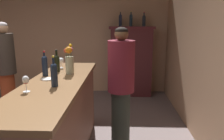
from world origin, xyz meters
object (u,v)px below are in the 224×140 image
display_bottle_midleft (131,20)px  wine_glass_rear (71,60)px  wine_glass_mid (26,81)px  wine_glass_front (61,60)px  bar_counter (59,123)px  wine_bottle_pinot (54,74)px  wine_bottle_malbec (57,62)px  wine_bottle_merlot (45,65)px  display_bottle_left (120,20)px  display_bottle_center (144,20)px  bartender (121,86)px  cheese_plate (48,79)px  patron_in_grey (6,69)px  display_cabinet (131,60)px  flower_arrangement (69,60)px

display_bottle_midleft → wine_glass_rear: bearing=-116.3°
wine_glass_mid → wine_glass_front: bearing=88.8°
bar_counter → display_bottle_midleft: size_ratio=6.83×
wine_bottle_pinot → wine_bottle_malbec: (-0.17, 0.68, -0.01)m
bar_counter → wine_bottle_merlot: size_ratio=7.34×
wine_glass_mid → display_bottle_left: size_ratio=0.49×
wine_bottle_pinot → display_bottle_center: display_bottle_center is taller
wine_bottle_merlot → wine_glass_rear: wine_bottle_merlot is taller
wine_glass_front → bartender: bearing=-21.9°
cheese_plate → display_bottle_center: bearing=62.3°
wine_glass_mid → bar_counter: bearing=67.9°
display_bottle_center → patron_in_grey: size_ratio=0.18×
wine_bottle_merlot → cheese_plate: 0.23m
wine_glass_mid → bartender: size_ratio=0.09×
bar_counter → bartender: bartender is taller
display_cabinet → display_bottle_center: 0.96m
flower_arrangement → patron_in_grey: (-1.24, 0.73, -0.28)m
wine_glass_mid → display_bottle_center: size_ratio=0.50×
bar_counter → display_bottle_midleft: 3.09m
display_bottle_midleft → bar_counter: bearing=-109.8°
display_bottle_midleft → patron_in_grey: size_ratio=0.19×
flower_arrangement → display_bottle_midleft: size_ratio=1.16×
wine_glass_front → flower_arrangement: size_ratio=0.39×
display_cabinet → flower_arrangement: (-0.90, -2.30, 0.38)m
cheese_plate → bartender: bearing=19.8°
wine_bottle_malbec → wine_glass_rear: wine_bottle_malbec is taller
wine_glass_mid → display_bottle_center: bearing=65.2°
wine_glass_mid → patron_in_grey: bearing=124.3°
wine_glass_rear → wine_bottle_pinot: bearing=-86.9°
wine_bottle_pinot → cheese_plate: size_ratio=2.19×
display_cabinet → wine_bottle_merlot: (-1.18, -2.43, 0.34)m
wine_glass_front → wine_glass_rear: wine_glass_rear is taller
flower_arrangement → cheese_plate: size_ratio=2.67×
display_cabinet → flower_arrangement: size_ratio=4.21×
wine_bottle_malbec → display_bottle_left: bearing=69.0°
bar_counter → flower_arrangement: bearing=78.2°
display_cabinet → wine_bottle_pinot: display_cabinet is taller
wine_bottle_malbec → patron_in_grey: bearing=149.6°
wine_bottle_malbec → display_bottle_left: 2.42m
wine_bottle_pinot → cheese_plate: 0.34m
bar_counter → display_bottle_center: 3.18m
wine_bottle_pinot → patron_in_grey: bearing=133.4°
wine_bottle_malbec → cheese_plate: (0.01, -0.41, -0.12)m
display_bottle_center → wine_bottle_malbec: bearing=-122.0°
wine_bottle_pinot → display_bottle_center: (1.20, 2.87, 0.58)m
wine_glass_front → display_bottle_left: 2.21m
wine_bottle_malbec → bartender: bearing=-7.0°
wine_glass_mid → display_bottle_midleft: (1.12, 3.06, 0.62)m
wine_bottle_malbec → patron_in_grey: 1.24m
wine_bottle_malbec → display_bottle_left: (0.84, 2.19, 0.59)m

